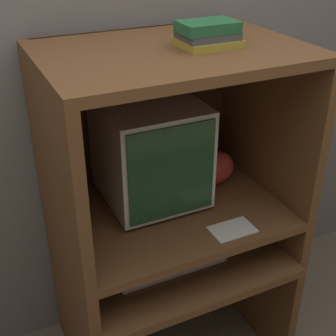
% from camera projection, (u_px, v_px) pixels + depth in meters
% --- Properties ---
extents(wall_back, '(6.00, 0.06, 2.60)m').
position_uv_depth(wall_back, '(131.00, 64.00, 1.98)').
color(wall_back, gray).
rests_on(wall_back, ground_plane).
extents(desk_base, '(0.92, 0.71, 0.62)m').
position_uv_depth(desk_base, '(175.00, 289.00, 2.08)').
color(desk_base, brown).
rests_on(desk_base, ground_plane).
extents(desk_monitor_shelf, '(0.92, 0.67, 0.20)m').
position_uv_depth(desk_monitor_shelf, '(171.00, 216.00, 1.93)').
color(desk_monitor_shelf, brown).
rests_on(desk_monitor_shelf, desk_base).
extents(hutch_upper, '(0.92, 0.67, 0.65)m').
position_uv_depth(hutch_upper, '(168.00, 106.00, 1.73)').
color(hutch_upper, brown).
rests_on(hutch_upper, desk_monitor_shelf).
extents(crt_monitor, '(0.38, 0.41, 0.42)m').
position_uv_depth(crt_monitor, '(150.00, 151.00, 1.85)').
color(crt_monitor, beige).
rests_on(crt_monitor, desk_monitor_shelf).
extents(keyboard, '(0.45, 0.16, 0.03)m').
position_uv_depth(keyboard, '(168.00, 263.00, 1.89)').
color(keyboard, beige).
rests_on(keyboard, desk_base).
extents(mouse, '(0.07, 0.05, 0.03)m').
position_uv_depth(mouse, '(225.00, 242.00, 2.00)').
color(mouse, '#28282B').
rests_on(mouse, desk_base).
extents(snack_bag, '(0.19, 0.14, 0.15)m').
position_uv_depth(snack_bag, '(213.00, 168.00, 2.03)').
color(snack_bag, '#BC382D').
rests_on(snack_bag, desk_monitor_shelf).
extents(book_stack, '(0.20, 0.16, 0.09)m').
position_uv_depth(book_stack, '(208.00, 35.00, 1.58)').
color(book_stack, gold).
rests_on(book_stack, hutch_upper).
extents(paper_card, '(0.17, 0.11, 0.00)m').
position_uv_depth(paper_card, '(232.00, 229.00, 1.76)').
color(paper_card, white).
rests_on(paper_card, desk_monitor_shelf).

